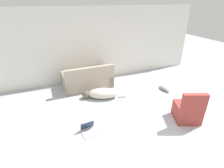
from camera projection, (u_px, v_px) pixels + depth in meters
ground_plane at (154, 135)px, 3.93m from camera, size 20.00×20.00×0.00m
wall_back at (102, 44)px, 6.35m from camera, size 7.69×0.06×2.57m
couch at (88, 80)px, 5.98m from camera, size 1.64×0.85×0.84m
dog at (102, 93)px, 5.38m from camera, size 1.32×0.72×0.31m
cat at (164, 89)px, 5.86m from camera, size 0.19×0.53×0.12m
laptop_open at (88, 129)px, 4.02m from camera, size 0.35×0.36×0.25m
side_chair at (188, 111)px, 4.31m from camera, size 0.74×0.76×0.86m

